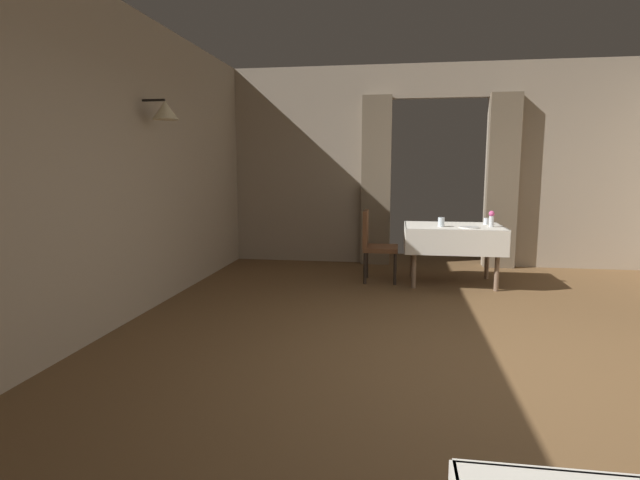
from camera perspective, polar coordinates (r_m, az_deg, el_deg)
ground at (r=3.94m, az=17.33°, el=-14.13°), size 10.08×10.08×0.00m
wall_left at (r=4.45m, az=-27.28°, el=7.71°), size 0.49×8.40×3.00m
wall_back at (r=7.81m, az=13.32°, el=8.31°), size 6.40×0.27×3.00m
dining_table_mid at (r=6.58m, az=14.94°, el=0.67°), size 1.22×0.92×0.75m
chair_mid_left at (r=6.54m, az=6.24°, el=-0.25°), size 0.44×0.44×0.93m
flower_vase_mid at (r=6.52m, az=18.99°, el=2.36°), size 0.07×0.07×0.20m
glass_mid_b at (r=6.39m, az=13.67°, el=2.01°), size 0.08×0.08×0.12m
glass_mid_c at (r=6.80m, az=18.44°, el=2.05°), size 0.07×0.07×0.08m
plate_mid_d at (r=6.36m, az=16.70°, el=1.39°), size 0.24×0.24×0.01m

